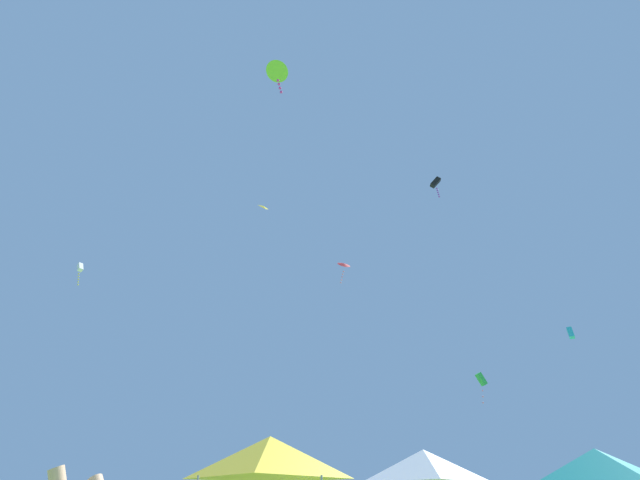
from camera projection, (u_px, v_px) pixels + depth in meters
canopy_tent_yellow at (269, 457)px, 11.53m from camera, size 3.22×3.22×3.44m
canopy_tent_teal at (600, 467)px, 11.92m from camera, size 3.00×3.00×3.20m
canopy_tent_white at (425, 466)px, 15.77m from camera, size 3.39×3.39×3.63m
kite_lime_delta at (277, 72)px, 27.27m from camera, size 1.96×1.95×2.70m
kite_red_delta at (344, 265)px, 20.81m from camera, size 0.77×0.69×1.32m
kite_green_box at (481, 380)px, 26.13m from camera, size 0.69×0.53×1.77m
kite_yellow_diamond at (264, 207)px, 33.35m from camera, size 1.03×1.05×0.77m
kite_white_box at (80, 268)px, 25.74m from camera, size 0.58×0.51×1.45m
kite_black_box at (436, 183)px, 26.49m from camera, size 0.72×0.46×1.72m
kite_cyan_box at (571, 333)px, 26.63m from camera, size 0.47×0.58×0.77m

